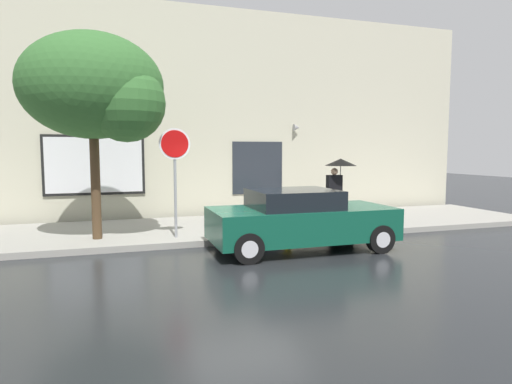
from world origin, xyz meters
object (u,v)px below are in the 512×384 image
object	(u,v)px
parked_car	(300,220)
street_tree	(99,90)
fire_hydrant	(288,217)
stop_sign	(175,161)
pedestrian_with_umbrella	(339,171)

from	to	relation	value
parked_car	street_tree	size ratio (longest dim) A/B	0.85
parked_car	fire_hydrant	distance (m)	1.77
stop_sign	street_tree	bearing A→B (deg)	168.59
pedestrian_with_umbrella	stop_sign	bearing A→B (deg)	-164.40
pedestrian_with_umbrella	street_tree	xyz separation A→B (m)	(-6.96, -1.13, 2.06)
fire_hydrant	stop_sign	bearing A→B (deg)	-177.52
pedestrian_with_umbrella	parked_car	bearing A→B (deg)	-130.79
fire_hydrant	street_tree	size ratio (longest dim) A/B	0.14
fire_hydrant	street_tree	xyz separation A→B (m)	(-4.72, 0.21, 3.22)
street_tree	stop_sign	size ratio (longest dim) A/B	1.83
fire_hydrant	parked_car	bearing A→B (deg)	-102.95
fire_hydrant	pedestrian_with_umbrella	distance (m)	2.85
fire_hydrant	stop_sign	xyz separation A→B (m)	(-3.03, -0.13, 1.55)
parked_car	pedestrian_with_umbrella	size ratio (longest dim) A/B	2.21
stop_sign	fire_hydrant	bearing A→B (deg)	2.48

